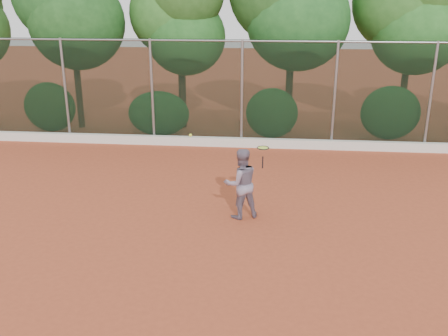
{
  "coord_description": "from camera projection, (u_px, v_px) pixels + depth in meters",
  "views": [
    {
      "loc": [
        1.0,
        -9.23,
        4.82
      ],
      "look_at": [
        0.0,
        1.0,
        1.25
      ],
      "focal_mm": 40.0,
      "sensor_mm": 36.0,
      "label": 1
    }
  ],
  "objects": [
    {
      "name": "ground",
      "position": [
        219.0,
        240.0,
        10.35
      ],
      "size": [
        80.0,
        80.0,
        0.0
      ],
      "primitive_type": "plane",
      "color": "#A54426",
      "rests_on": "ground"
    },
    {
      "name": "concrete_curb",
      "position": [
        241.0,
        142.0,
        16.72
      ],
      "size": [
        24.0,
        0.2,
        0.3
      ],
      "primitive_type": "cube",
      "color": "silver",
      "rests_on": "ground"
    },
    {
      "name": "tennis_ball_in_flight",
      "position": [
        190.0,
        135.0,
        10.93
      ],
      "size": [
        0.07,
        0.07,
        0.07
      ],
      "color": "yellow",
      "rests_on": "ground"
    },
    {
      "name": "chainlink_fence",
      "position": [
        242.0,
        91.0,
        16.33
      ],
      "size": [
        24.09,
        0.09,
        3.5
      ],
      "color": "black",
      "rests_on": "ground"
    },
    {
      "name": "foliage_backdrop",
      "position": [
        231.0,
        8.0,
        17.4
      ],
      "size": [
        23.7,
        3.63,
        7.55
      ],
      "color": "#412B19",
      "rests_on": "ground"
    },
    {
      "name": "tennis_player",
      "position": [
        241.0,
        183.0,
        11.2
      ],
      "size": [
        0.97,
        0.87,
        1.63
      ],
      "primitive_type": "imported",
      "rotation": [
        0.0,
        0.0,
        3.53
      ],
      "color": "slate",
      "rests_on": "ground"
    },
    {
      "name": "tennis_racket",
      "position": [
        263.0,
        150.0,
        10.79
      ],
      "size": [
        0.32,
        0.32,
        0.5
      ],
      "color": "black",
      "rests_on": "ground"
    }
  ]
}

